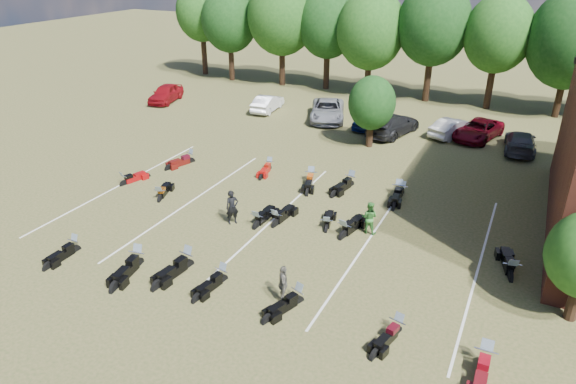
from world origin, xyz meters
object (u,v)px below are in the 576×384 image
Objects in this scene: motorcycle_3 at (222,282)px; person_grey at (283,284)px; person_green at (369,218)px; car_4 at (371,118)px; motorcycle_0 at (75,252)px; motorcycle_7 at (125,185)px; person_black at (232,207)px; car_0 at (166,93)px; motorcycle_14 at (191,163)px.

person_grey is at bearing 6.43° from motorcycle_3.
car_4 is at bearing -74.19° from person_green.
car_4 is at bearing 74.05° from motorcycle_0.
motorcycle_7 is (-10.41, 5.66, 0.00)m from motorcycle_3.
car_4 is 18.02m from person_black.
motorcycle_3 is 11.85m from motorcycle_7.
motorcycle_3 is at bearing -85.37° from car_4.
person_grey is at bearing -90.28° from person_black.
person_black is at bearing -57.11° from car_0.
motorcycle_7 is at bearing 123.21° from person_black.
car_4 is at bearing -103.01° from motorcycle_7.
car_0 reaches higher than motorcycle_14.
car_4 is 22.48m from motorcycle_3.
person_black is 0.85× the size of motorcycle_3.
car_0 is at bearing 152.49° from motorcycle_14.
person_black is 8.91m from motorcycle_14.
motorcycle_0 is at bearing -164.61° from motorcycle_3.
person_black is (-1.38, -17.97, 0.13)m from car_4.
person_green is 0.78× the size of motorcycle_3.
person_green is 1.02× the size of person_grey.
person_grey is at bearing 173.26° from motorcycle_7.
motorcycle_7 is at bearing -72.47° from car_0.
person_grey is 10.22m from motorcycle_0.
motorcycle_7 is 0.91× the size of motorcycle_14.
person_black reaches higher than person_grey.
car_0 is 25.54m from motorcycle_0.
motorcycle_0 is (12.41, -22.31, -0.77)m from car_0.
person_grey is 14.48m from motorcycle_7.
car_0 is at bearing 118.45° from motorcycle_0.
motorcycle_7 is at bearing 1.89° from person_green.
motorcycle_3 is at bearing -60.40° from car_0.
motorcycle_3 is (0.87, -22.45, -0.75)m from car_4.
person_grey is 0.71× the size of motorcycle_14.
car_4 is 24.30m from motorcycle_0.
person_black is 5.10m from motorcycle_3.
car_4 is 2.11× the size of motorcycle_3.
person_grey is (22.56, -21.40, 0.03)m from car_0.
motorcycle_0 is at bearing 131.83° from motorcycle_7.
motorcycle_0 is 0.93× the size of motorcycle_14.
person_grey is at bearing -78.17° from car_4.
car_4 is at bearing 74.93° from motorcycle_14.
motorcycle_0 is 11.34m from motorcycle_14.
motorcycle_7 is at bearing 114.60° from motorcycle_0.
person_grey is (3.73, -22.52, 0.05)m from car_4.
car_0 is at bearing -42.77° from motorcycle_7.
person_black is at bearing 124.38° from motorcycle_3.
person_green reaches higher than motorcycle_3.
motorcycle_14 reaches higher than motorcycle_7.
car_0 is 28.04m from person_green.
car_0 is 1.03× the size of car_4.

